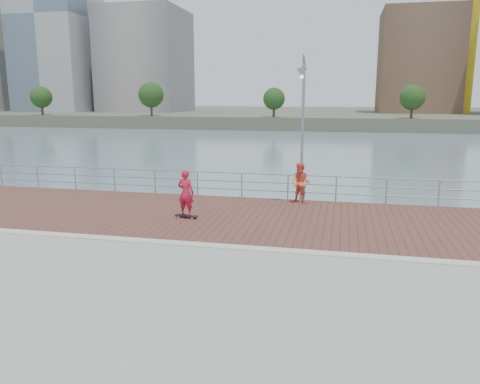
% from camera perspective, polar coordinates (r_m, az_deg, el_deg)
% --- Properties ---
extents(water, '(400.00, 400.00, 0.00)m').
position_cam_1_polar(water, '(14.79, -1.73, -14.19)').
color(water, slate).
rests_on(water, ground).
extents(seawall, '(40.00, 24.00, 2.00)m').
position_cam_1_polar(seawall, '(10.15, -9.20, -20.95)').
color(seawall, gray).
rests_on(seawall, ground).
extents(brick_lane, '(40.00, 6.80, 0.02)m').
position_cam_1_polar(brick_lane, '(17.40, 1.14, -3.13)').
color(brick_lane, brown).
rests_on(brick_lane, seawall).
extents(curb, '(40.00, 0.40, 0.06)m').
position_cam_1_polar(curb, '(14.03, -1.78, -6.70)').
color(curb, '#B7B5AD').
rests_on(curb, seawall).
extents(far_shore, '(320.00, 95.00, 2.50)m').
position_cam_1_polar(far_shore, '(135.54, 11.24, 9.19)').
color(far_shore, '#4C5142').
rests_on(far_shore, ground).
extents(guardrail, '(39.06, 0.06, 1.13)m').
position_cam_1_polar(guardrail, '(20.52, 3.02, 1.08)').
color(guardrail, '#8C9EA8').
rests_on(guardrail, brick_lane).
extents(street_lamp, '(0.42, 1.22, 5.77)m').
position_cam_1_polar(street_lamp, '(19.06, 7.60, 10.50)').
color(street_lamp, gray).
rests_on(street_lamp, brick_lane).
extents(skateboard, '(0.89, 0.35, 0.10)m').
position_cam_1_polar(skateboard, '(17.41, -6.56, -2.90)').
color(skateboard, black).
rests_on(skateboard, brick_lane).
extents(skateboarder, '(0.68, 0.50, 1.72)m').
position_cam_1_polar(skateboarder, '(17.21, -6.62, -0.10)').
color(skateboarder, '#C2193A').
rests_on(skateboarder, skateboard).
extents(bystander, '(1.00, 0.88, 1.71)m').
position_cam_1_polar(bystander, '(19.69, 7.41, 1.09)').
color(bystander, '#EF6646').
rests_on(bystander, brick_lane).
extents(skyline, '(233.00, 41.00, 58.82)m').
position_cam_1_polar(skyline, '(122.20, 26.94, 19.35)').
color(skyline, '#ADA38E').
rests_on(skyline, far_shore).
extents(shoreline_trees, '(169.24, 5.05, 6.73)m').
position_cam_1_polar(shoreline_trees, '(90.73, 20.60, 10.77)').
color(shoreline_trees, '#473323').
rests_on(shoreline_trees, far_shore).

